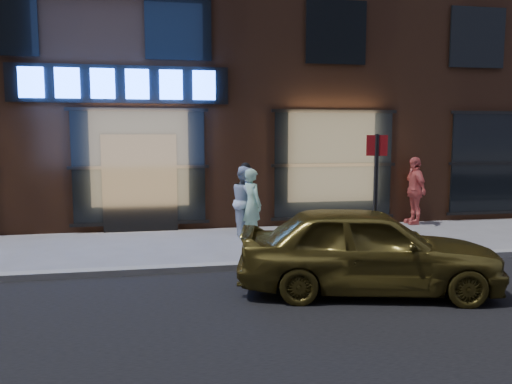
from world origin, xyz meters
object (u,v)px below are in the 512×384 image
(man_cap, at_px, (246,201))
(gold_sedan, at_px, (367,249))
(passerby, at_px, (414,190))
(sign_post, at_px, (376,185))
(man_bowtie, at_px, (252,204))

(man_cap, height_order, gold_sedan, man_cap)
(passerby, relative_size, gold_sedan, 0.46)
(man_cap, distance_m, sign_post, 3.51)
(man_bowtie, distance_m, man_cap, 0.39)
(sign_post, bearing_deg, passerby, 71.28)
(man_cap, bearing_deg, man_bowtie, -166.28)
(gold_sedan, bearing_deg, passerby, -20.99)
(man_cap, xyz_separation_m, passerby, (4.72, 0.80, 0.07))
(gold_sedan, height_order, sign_post, sign_post)
(man_bowtie, relative_size, man_cap, 0.97)
(sign_post, bearing_deg, gold_sedan, -98.98)
(man_bowtie, distance_m, sign_post, 3.16)
(passerby, xyz_separation_m, gold_sedan, (-3.55, -5.29, -0.23))
(gold_sedan, xyz_separation_m, sign_post, (0.86, 1.69, 0.79))
(man_cap, relative_size, passerby, 0.93)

